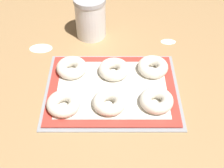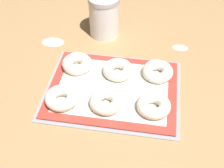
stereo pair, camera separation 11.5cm
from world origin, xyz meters
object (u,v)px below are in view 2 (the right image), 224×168
object	(u,v)px
baking_tray	(112,89)
bagel_front_center	(106,102)
bagel_front_left	(62,98)
bagel_back_left	(77,64)
bagel_back_center	(118,70)
bagel_back_right	(158,71)
flour_canister	(104,16)
bagel_front_right	(154,106)

from	to	relation	value
baking_tray	bagel_front_center	world-z (taller)	bagel_front_center
bagel_front_left	bagel_back_left	bearing A→B (deg)	86.71
baking_tray	bagel_front_left	world-z (taller)	bagel_front_left
bagel_back_center	bagel_back_right	size ratio (longest dim) A/B	1.00
baking_tray	flour_canister	world-z (taller)	flour_canister
bagel_back_right	flour_canister	bearing A→B (deg)	134.39
bagel_front_left	bagel_front_right	world-z (taller)	same
bagel_back_center	bagel_back_left	bearing A→B (deg)	176.56
bagel_front_center	bagel_back_right	xyz separation A→B (m)	(0.15, 0.17, 0.00)
baking_tray	bagel_front_right	distance (m)	0.16
bagel_front_left	bagel_back_right	world-z (taller)	same
bagel_back_right	baking_tray	bearing A→B (deg)	-149.55
baking_tray	bagel_back_center	world-z (taller)	bagel_back_center
bagel_front_left	bagel_back_center	bearing A→B (deg)	45.40
bagel_front_left	bagel_back_left	size ratio (longest dim) A/B	1.00
bagel_back_left	flour_canister	xyz separation A→B (m)	(0.06, 0.24, 0.05)
bagel_front_left	flour_canister	bearing A→B (deg)	80.66
bagel_back_left	bagel_front_center	bearing A→B (deg)	-50.63
baking_tray	bagel_back_right	distance (m)	0.17
bagel_back_center	bagel_back_right	world-z (taller)	same
bagel_back_left	flour_canister	distance (m)	0.25
bagel_front_left	flour_canister	size ratio (longest dim) A/B	0.64
bagel_back_center	bagel_front_center	bearing A→B (deg)	-95.50
bagel_front_right	bagel_back_right	bearing A→B (deg)	88.73
baking_tray	flour_canister	bearing A→B (deg)	104.39
bagel_front_left	bagel_back_center	size ratio (longest dim) A/B	1.00
baking_tray	bagel_back_left	distance (m)	0.16
bagel_back_right	flour_canister	xyz separation A→B (m)	(-0.23, 0.23, 0.05)
bagel_back_center	flour_canister	size ratio (longest dim) A/B	0.64
bagel_back_right	bagel_front_center	bearing A→B (deg)	-132.32
bagel_back_right	bagel_back_center	bearing A→B (deg)	-174.66
bagel_front_left	bagel_front_center	bearing A→B (deg)	2.59
bagel_front_left	bagel_front_right	bearing A→B (deg)	2.67
flour_canister	bagel_back_left	bearing A→B (deg)	-103.54
flour_canister	bagel_front_center	bearing A→B (deg)	-79.17
bagel_back_center	bagel_back_right	xyz separation A→B (m)	(0.14, 0.01, 0.00)
bagel_front_right	bagel_front_left	bearing A→B (deg)	-177.33
baking_tray	flour_canister	size ratio (longest dim) A/B	2.69
baking_tray	bagel_front_right	world-z (taller)	bagel_front_right
baking_tray	bagel_front_left	bearing A→B (deg)	-149.64
bagel_front_left	bagel_front_right	xyz separation A→B (m)	(0.29, 0.01, 0.00)
bagel_front_center	flour_canister	distance (m)	0.41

